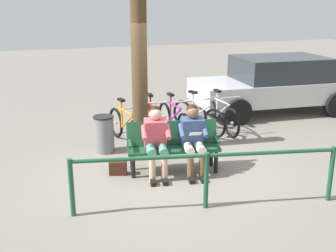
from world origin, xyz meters
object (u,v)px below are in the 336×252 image
object	(u,v)px
person_companion	(156,138)
tree_trunk	(140,76)
parked_car	(275,83)
litter_bin	(104,134)
bicycle_black	(174,121)
handbag	(118,168)
bicycle_green	(152,122)
bicycle_blue	(126,127)
bicycle_red	(220,116)
bicycle_orange	(198,117)
person_reading	(193,136)
bench	(173,143)

from	to	relation	value
person_companion	tree_trunk	world-z (taller)	tree_trunk
tree_trunk	parked_car	world-z (taller)	tree_trunk
litter_bin	bicycle_black	size ratio (longest dim) A/B	0.44
handbag	bicycle_green	bearing A→B (deg)	-123.56
bicycle_black	bicycle_blue	bearing A→B (deg)	-87.71
bicycle_red	bicycle_orange	world-z (taller)	same
person_reading	bicycle_blue	world-z (taller)	person_reading
person_companion	bicycle_black	xyz separation A→B (m)	(-1.00, -1.85, -0.30)
bicycle_black	bicycle_green	bearing A→B (deg)	-105.95
bicycle_red	parked_car	bearing A→B (deg)	115.07
parked_car	bicycle_red	bearing A→B (deg)	32.03
parked_car	bicycle_blue	bearing A→B (deg)	20.42
bicycle_red	bicycle_black	xyz separation A→B (m)	(1.14, 0.01, 0.00)
litter_bin	bicycle_orange	bearing A→B (deg)	-166.38
person_reading	bicycle_green	xyz separation A→B (m)	(0.10, -2.07, -0.31)
handbag	tree_trunk	distance (m)	1.88
person_reading	bicycle_green	bearing A→B (deg)	-76.27
tree_trunk	bicycle_orange	bearing A→B (deg)	-156.09
bench	bicycle_orange	bearing A→B (deg)	-113.75
bicycle_black	parked_car	xyz separation A→B (m)	(-3.27, -1.13, 0.41)
person_reading	tree_trunk	world-z (taller)	tree_trunk
tree_trunk	parked_car	distance (m)	4.60
bench	person_reading	size ratio (longest dim) A/B	1.38
bicycle_black	bench	bearing A→B (deg)	-25.07
tree_trunk	bicycle_green	world-z (taller)	tree_trunk
bicycle_orange	bicycle_green	bearing A→B (deg)	-111.98
handbag	bicycle_red	world-z (taller)	bicycle_red
bicycle_orange	handbag	bearing A→B (deg)	-73.69
bicycle_green	bicycle_blue	xyz separation A→B (m)	(0.65, 0.23, 0.00)
tree_trunk	bicycle_red	size ratio (longest dim) A/B	1.80
bicycle_orange	tree_trunk	bearing A→B (deg)	-87.49
bicycle_orange	bicycle_green	size ratio (longest dim) A/B	0.95
person_companion	bicycle_blue	distance (m)	1.75
bench	person_companion	xyz separation A→B (m)	(0.34, 0.10, 0.16)
handbag	tree_trunk	world-z (taller)	tree_trunk
bicycle_orange	bicycle_blue	bearing A→B (deg)	-104.21
person_companion	bicycle_black	distance (m)	2.13
bicycle_blue	parked_car	xyz separation A→B (m)	(-4.39, -1.27, 0.41)
bicycle_green	bicycle_blue	size ratio (longest dim) A/B	1.01
handbag	bicycle_orange	size ratio (longest dim) A/B	0.19
person_reading	litter_bin	world-z (taller)	person_reading
bicycle_green	handbag	bearing A→B (deg)	-27.90
bicycle_red	bicycle_green	distance (m)	1.61
handbag	person_companion	bearing A→B (deg)	161.92
person_companion	bicycle_blue	bearing A→B (deg)	-75.06
bench	bicycle_red	distance (m)	2.52
tree_trunk	bicycle_blue	world-z (taller)	tree_trunk
handbag	parked_car	world-z (taller)	parked_car
bicycle_orange	bicycle_green	xyz separation A→B (m)	(1.08, -0.01, 0.00)
person_reading	tree_trunk	bearing A→B (deg)	-57.18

